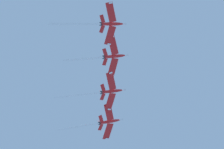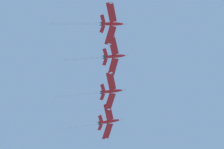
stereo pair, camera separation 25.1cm
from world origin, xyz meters
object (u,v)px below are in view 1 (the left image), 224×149
jet_far_left (103,123)px  jet_inner_left (106,92)px  jet_centre (106,57)px  jet_inner_right (100,24)px

jet_far_left → jet_inner_left: jet_far_left is taller
jet_inner_left → jet_centre: size_ratio=1.11×
jet_far_left → jet_inner_left: 16.38m
jet_far_left → jet_inner_right: jet_far_left is taller
jet_centre → jet_inner_right: bearing=-101.1°
jet_inner_left → jet_far_left: bearing=92.5°
jet_inner_left → jet_inner_right: bearing=-95.5°
jet_far_left → jet_centre: bearing=-88.9°
jet_far_left → jet_inner_right: 49.21m
jet_far_left → jet_inner_right: bearing=-92.8°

